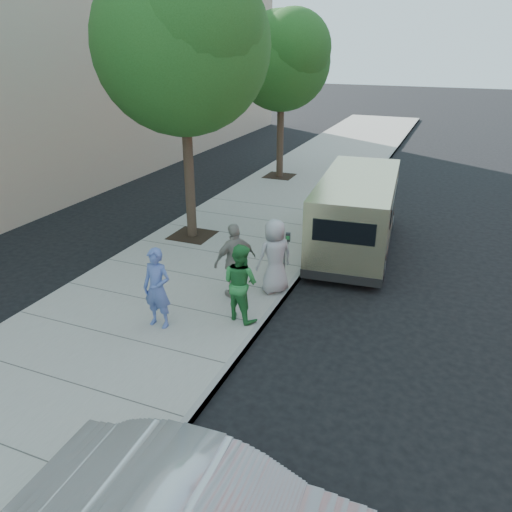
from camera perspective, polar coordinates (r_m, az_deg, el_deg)
name	(u,v)px	position (r m, az deg, el deg)	size (l,w,h in m)	color
ground	(228,287)	(12.10, -3.23, -3.57)	(120.00, 120.00, 0.00)	black
sidewalk	(191,277)	(12.50, -7.39, -2.45)	(5.00, 60.00, 0.15)	gray
curb_face	(284,295)	(11.58, 3.23, -4.48)	(0.12, 60.00, 0.16)	gray
tree_near	(183,38)	(13.96, -8.31, 23.47)	(4.62, 4.60, 7.53)	black
tree_far	(283,57)	(20.90, 3.09, 21.78)	(3.92, 3.80, 6.49)	black
parking_meter	(284,247)	(11.64, 3.27, 1.06)	(0.27, 0.14, 1.26)	gray
van	(357,212)	(14.15, 11.43, 4.98)	(2.37, 5.82, 2.11)	beige
person_officer	(157,288)	(10.07, -11.23, -3.63)	(0.61, 0.40, 1.67)	#5268AF
person_green_shirt	(240,282)	(10.13, -1.79, -3.03)	(0.80, 0.63, 1.65)	#2B833C
person_gray_shirt	(275,256)	(11.23, 2.16, -0.05)	(0.85, 0.55, 1.74)	#A2A1A4
person_striped_polo	(235,261)	(11.02, -2.39, -0.55)	(1.01, 0.42, 1.73)	gray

